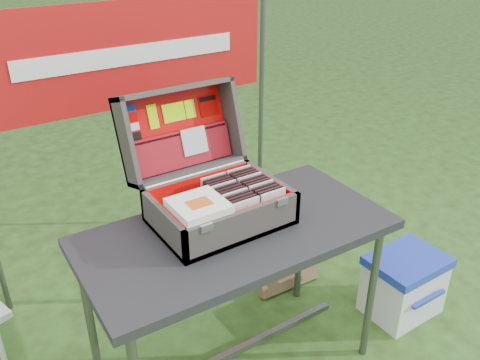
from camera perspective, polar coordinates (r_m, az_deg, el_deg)
table at (r=2.33m, az=-0.37°, el=-13.80°), size 1.30×0.67×0.80m
table_top at (r=2.10m, az=-0.40°, el=-5.97°), size 1.30×0.67×0.04m
table_leg_fr at (r=2.50m, az=14.54°, el=-12.16°), size 0.04×0.04×0.76m
table_leg_bl at (r=2.36m, az=-16.41°, el=-15.27°), size 0.04×0.04×0.76m
table_leg_br at (r=2.79m, az=6.77°, el=-6.72°), size 0.04×0.04×0.76m
table_brace at (r=2.52m, az=-0.35°, el=-18.59°), size 1.13×0.03×0.03m
suitcase at (r=2.06m, az=-3.21°, el=1.78°), size 0.54×0.54×0.49m
suitcase_base_bottom at (r=2.13m, az=-2.23°, el=-4.46°), size 0.54×0.38×0.02m
suitcase_base_wall_front at (r=1.97m, az=0.50°, el=-5.27°), size 0.54×0.02×0.14m
suitcase_base_wall_back at (r=2.24m, az=-4.67°, el=-1.07°), size 0.54×0.02×0.14m
suitcase_base_wall_left at (r=2.00m, az=-8.59°, el=-5.07°), size 0.02×0.38×0.14m
suitcase_base_wall_right at (r=2.22m, az=3.41°, el=-1.18°), size 0.02×0.38×0.14m
suitcase_liner_floor at (r=2.12m, az=-2.23°, el=-4.15°), size 0.49×0.34×0.01m
suitcase_latch_left at (r=1.85m, az=-3.76°, el=-5.39°), size 0.05×0.01×0.03m
suitcase_latch_right at (r=2.02m, az=4.75°, el=-2.45°), size 0.05×0.01×0.03m
suitcase_hinge at (r=2.21m, az=-4.88°, el=0.67°), size 0.48×0.02×0.02m
suitcase_lid_back at (r=2.30m, az=-7.26°, el=5.57°), size 0.54×0.13×0.37m
suitcase_lid_rim_far at (r=2.24m, az=-7.50°, el=10.08°), size 0.54×0.14×0.06m
suitcase_lid_rim_near at (r=2.27m, az=-5.74°, el=1.09°), size 0.54×0.14×0.06m
suitcase_lid_rim_left at (r=2.15m, az=-12.69°, el=4.05°), size 0.02×0.25×0.41m
suitcase_lid_rim_right at (r=2.37m, az=-1.04°, el=6.87°), size 0.02×0.25×0.41m
suitcase_lid_liner at (r=2.29m, az=-7.11°, el=5.57°), size 0.49×0.11×0.32m
suitcase_liner_wall_front at (r=1.97m, az=0.28°, el=-4.84°), size 0.49×0.01×0.12m
suitcase_liner_wall_back at (r=2.22m, az=-4.51°, el=-0.97°), size 0.49×0.01×0.12m
suitcase_liner_wall_left at (r=2.00m, az=-8.26°, el=-4.71°), size 0.01×0.34×0.12m
suitcase_liner_wall_right at (r=2.21m, az=3.14°, el=-1.04°), size 0.01×0.34×0.12m
suitcase_lid_pocket at (r=2.28m, az=-6.49°, el=3.38°), size 0.47×0.08×0.16m
suitcase_pocket_edge at (r=2.27m, az=-6.79°, el=5.26°), size 0.46×0.03×0.03m
suitcase_pocket_cd at (r=2.29m, az=-5.16°, el=4.39°), size 0.12×0.05×0.12m
lid_sticker_cc_a at (r=2.20m, az=-12.31°, el=7.88°), size 0.05×0.01×0.03m
lid_sticker_cc_b at (r=2.21m, az=-12.10°, el=6.86°), size 0.05×0.01×0.03m
lid_sticker_cc_c at (r=2.21m, az=-11.88°, el=5.85°), size 0.05×0.01×0.03m
lid_sticker_cc_d at (r=2.21m, az=-11.66°, el=4.84°), size 0.05×0.01×0.03m
lid_card_neon_tall at (r=2.24m, az=-9.75°, el=7.01°), size 0.04×0.03×0.10m
lid_card_neon_main at (r=2.28m, az=-7.44°, el=7.54°), size 0.11×0.03×0.08m
lid_card_neon_small at (r=2.31m, az=-5.63°, el=7.94°), size 0.05×0.03×0.08m
lid_sticker_band at (r=2.36m, az=-3.56°, el=8.39°), size 0.10×0.03×0.09m
lid_sticker_band_bar at (r=2.35m, az=-3.69°, el=9.11°), size 0.09×0.01×0.02m
cd_left_0 at (r=2.00m, az=0.73°, el=-3.97°), size 0.12×0.01×0.14m
cd_left_1 at (r=2.01m, az=0.40°, el=-3.70°), size 0.12×0.01×0.14m
cd_left_2 at (r=2.03m, az=0.07°, el=-3.45°), size 0.12×0.01×0.14m
cd_left_3 at (r=2.04m, az=-0.26°, el=-3.19°), size 0.12×0.01×0.14m
cd_left_4 at (r=2.06m, az=-0.58°, el=-2.95°), size 0.12×0.01×0.14m
cd_left_5 at (r=2.07m, az=-0.90°, el=-2.70°), size 0.12×0.01×0.14m
cd_left_6 at (r=2.09m, az=-1.21°, el=-2.46°), size 0.12×0.01×0.14m
cd_left_7 at (r=2.10m, az=-1.52°, el=-2.22°), size 0.12×0.01×0.14m
cd_left_8 at (r=2.12m, az=-1.82°, el=-1.98°), size 0.12×0.01×0.14m
cd_left_9 at (r=2.14m, az=-2.12°, el=-1.75°), size 0.12×0.01×0.14m
cd_left_10 at (r=2.15m, az=-2.41°, el=-1.52°), size 0.12×0.01×0.14m
cd_left_11 at (r=2.17m, az=-2.70°, el=-1.30°), size 0.12×0.01×0.14m
cd_left_12 at (r=2.18m, az=-2.99°, el=-1.07°), size 0.12×0.01×0.14m
cd_right_0 at (r=2.06m, az=3.71°, el=-2.93°), size 0.12×0.01×0.14m
cd_right_1 at (r=2.08m, az=3.36°, el=-2.68°), size 0.12×0.01×0.14m
cd_right_2 at (r=2.09m, az=3.02°, el=-2.44°), size 0.12×0.01×0.14m
cd_right_3 at (r=2.11m, az=2.68°, el=-2.20°), size 0.12×0.01×0.14m
cd_right_4 at (r=2.12m, az=2.35°, el=-1.97°), size 0.12×0.01×0.14m
cd_right_5 at (r=2.14m, az=2.02°, el=-1.74°), size 0.12×0.01×0.14m
cd_right_6 at (r=2.15m, az=1.70°, el=-1.51°), size 0.12×0.01×0.14m
cd_right_7 at (r=2.17m, az=1.38°, el=-1.29°), size 0.12×0.01×0.14m
cd_right_8 at (r=2.18m, az=1.07°, el=-1.06°), size 0.12×0.01×0.14m
cd_right_9 at (r=2.20m, az=0.76°, el=-0.85°), size 0.12×0.01×0.14m
cd_right_10 at (r=2.21m, az=0.45°, el=-0.63°), size 0.12×0.01×0.14m
cd_right_11 at (r=2.23m, az=0.15°, el=-0.42°), size 0.12×0.01×0.14m
cd_right_12 at (r=2.24m, az=-0.15°, el=-0.21°), size 0.12×0.01×0.14m
songbook_0 at (r=1.95m, az=-4.68°, el=-3.18°), size 0.20×0.20×0.00m
songbook_1 at (r=1.95m, az=-4.69°, el=-3.06°), size 0.20×0.20×0.00m
songbook_2 at (r=1.94m, az=-4.69°, el=-2.93°), size 0.20×0.20×0.00m
songbook_3 at (r=1.94m, az=-4.70°, el=-2.80°), size 0.20×0.20×0.00m
songbook_4 at (r=1.94m, az=-4.70°, el=-2.68°), size 0.20×0.20×0.00m
songbook_5 at (r=1.94m, az=-4.71°, el=-2.55°), size 0.20×0.20×0.00m
songbook_graphic at (r=1.93m, az=-4.57°, el=-2.57°), size 0.09×0.07×0.00m
cooler at (r=2.93m, az=17.89°, el=-11.10°), size 0.40×0.31×0.35m
cooler_body at (r=2.94m, az=17.83°, el=-11.47°), size 0.38×0.29×0.30m
cooler_lid at (r=2.84m, az=18.33°, el=-8.68°), size 0.40×0.31×0.05m
cooler_handle at (r=2.85m, az=20.44°, el=-12.43°), size 0.24×0.02×0.02m
cardboard_box at (r=2.97m, az=5.03°, el=-8.34°), size 0.39×0.19×0.41m
banner_post_right at (r=3.30m, az=2.38°, el=8.23°), size 0.03×0.03×1.70m
banner at (r=2.77m, az=-12.17°, el=13.60°), size 1.60×0.02×0.55m
banner_text at (r=2.76m, az=-12.07°, el=13.55°), size 1.20×0.00×0.10m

